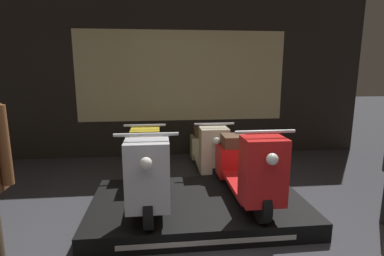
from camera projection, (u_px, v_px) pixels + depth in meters
shop_wall_back at (182, 74)px, 5.74m from camera, size 7.21×0.09×3.20m
display_platform at (198, 207)px, 3.52m from camera, size 2.47×1.47×0.20m
scooter_display_left at (150, 170)px, 3.35m from camera, size 0.58×1.62×0.93m
scooter_display_right at (246, 167)px, 3.47m from camera, size 0.58×1.62×0.93m
scooter_backrow_0 at (147, 151)px, 4.86m from camera, size 0.58×1.62×0.93m
scooter_backrow_1 at (208, 150)px, 4.96m from camera, size 0.58×1.62×0.93m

